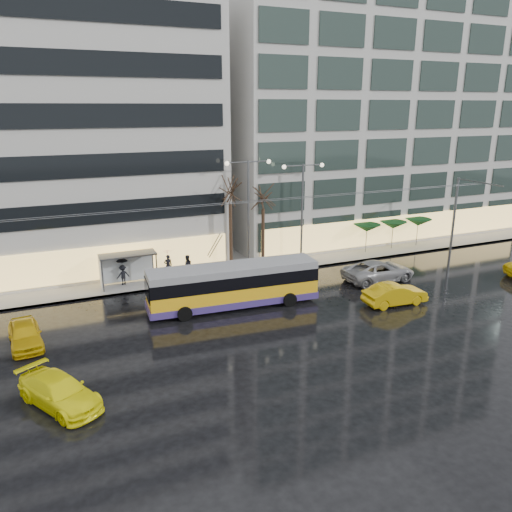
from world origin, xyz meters
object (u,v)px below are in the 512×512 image
bus_shelter (123,262)px  taxi_a (25,334)px  trolleybus (234,287)px  street_lamp_near (248,200)px

bus_shelter → taxi_a: bearing=-131.3°
trolleybus → bus_shelter: bearing=132.1°
trolleybus → street_lamp_near: (4.06, 7.11, 4.52)m
bus_shelter → street_lamp_near: bearing=0.6°
bus_shelter → street_lamp_near: (10.38, 0.11, 4.03)m
trolleybus → bus_shelter: (-6.32, 7.00, 0.49)m
street_lamp_near → taxi_a: street_lamp_near is taller
bus_shelter → taxi_a: 10.40m
taxi_a → trolleybus: bearing=-2.1°
bus_shelter → taxi_a: size_ratio=0.99×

